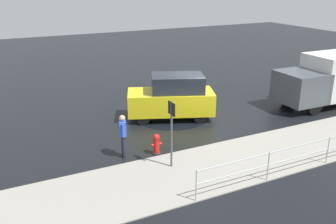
{
  "coord_description": "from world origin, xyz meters",
  "views": [
    {
      "loc": [
        8.87,
        13.81,
        6.18
      ],
      "look_at": [
        2.3,
        0.67,
        0.9
      ],
      "focal_mm": 40.0,
      "sensor_mm": 36.0,
      "label": 1
    }
  ],
  "objects_px": {
    "delivery_truck": "(329,78)",
    "moving_hatchback": "(172,97)",
    "fire_hydrant": "(156,144)",
    "sign_post": "(172,125)",
    "pedestrian": "(123,133)"
  },
  "relations": [
    {
      "from": "moving_hatchback",
      "to": "sign_post",
      "type": "relative_size",
      "value": 1.77
    },
    {
      "from": "moving_hatchback",
      "to": "sign_post",
      "type": "distance_m",
      "value": 4.87
    },
    {
      "from": "delivery_truck",
      "to": "fire_hydrant",
      "type": "xyz_separation_m",
      "value": [
        10.29,
        1.36,
        -0.97
      ]
    },
    {
      "from": "moving_hatchback",
      "to": "delivery_truck",
      "type": "distance_m",
      "value": 8.22
    },
    {
      "from": "delivery_truck",
      "to": "pedestrian",
      "type": "height_order",
      "value": "delivery_truck"
    },
    {
      "from": "delivery_truck",
      "to": "fire_hydrant",
      "type": "height_order",
      "value": "delivery_truck"
    },
    {
      "from": "sign_post",
      "to": "moving_hatchback",
      "type": "bearing_deg",
      "value": -117.59
    },
    {
      "from": "delivery_truck",
      "to": "pedestrian",
      "type": "relative_size",
      "value": 3.35
    },
    {
      "from": "delivery_truck",
      "to": "moving_hatchback",
      "type": "bearing_deg",
      "value": -12.29
    },
    {
      "from": "moving_hatchback",
      "to": "delivery_truck",
      "type": "height_order",
      "value": "delivery_truck"
    },
    {
      "from": "delivery_truck",
      "to": "sign_post",
      "type": "bearing_deg",
      "value": 13.88
    },
    {
      "from": "fire_hydrant",
      "to": "sign_post",
      "type": "height_order",
      "value": "sign_post"
    },
    {
      "from": "delivery_truck",
      "to": "sign_post",
      "type": "relative_size",
      "value": 2.26
    },
    {
      "from": "delivery_truck",
      "to": "fire_hydrant",
      "type": "distance_m",
      "value": 10.42
    },
    {
      "from": "fire_hydrant",
      "to": "pedestrian",
      "type": "distance_m",
      "value": 1.34
    }
  ]
}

